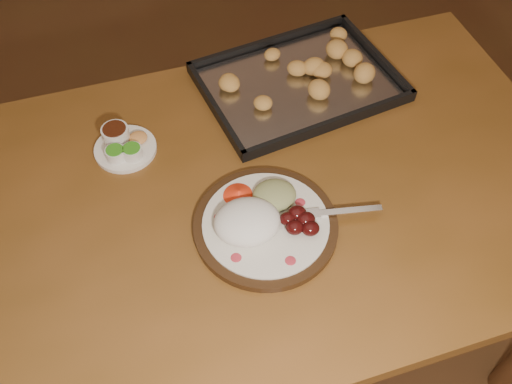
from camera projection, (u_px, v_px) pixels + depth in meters
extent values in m
plane|color=brown|center=(178.00, 321.00, 1.86)|extent=(4.00, 4.00, 0.00)
cube|color=brown|center=(247.00, 199.00, 1.25)|extent=(1.59, 1.06, 0.04)
cylinder|color=#513018|center=(410.00, 129.00, 1.89)|extent=(0.07, 0.07, 0.71)
cylinder|color=black|center=(266.00, 226.00, 1.17)|extent=(0.30, 0.30, 0.02)
cylinder|color=silver|center=(266.00, 223.00, 1.17)|extent=(0.26, 0.26, 0.01)
ellipsoid|color=#B12A37|center=(236.00, 258.00, 1.11)|extent=(0.02, 0.02, 0.00)
ellipsoid|color=#B12A37|center=(290.00, 261.00, 1.11)|extent=(0.02, 0.02, 0.00)
ellipsoid|color=#B12A37|center=(300.00, 202.00, 1.20)|extent=(0.02, 0.02, 0.00)
ellipsoid|color=#B12A37|center=(219.00, 217.00, 1.17)|extent=(0.02, 0.02, 0.00)
ellipsoid|color=silver|center=(247.00, 222.00, 1.15)|extent=(0.15, 0.13, 0.06)
ellipsoid|color=#450B09|center=(295.00, 227.00, 1.14)|extent=(0.04, 0.03, 0.03)
ellipsoid|color=#450B09|center=(306.00, 220.00, 1.15)|extent=(0.04, 0.03, 0.03)
ellipsoid|color=#450B09|center=(297.00, 214.00, 1.16)|extent=(0.04, 0.03, 0.03)
ellipsoid|color=#450B09|center=(310.00, 228.00, 1.14)|extent=(0.04, 0.03, 0.03)
ellipsoid|color=#450B09|center=(288.00, 219.00, 1.15)|extent=(0.04, 0.03, 0.03)
ellipsoid|color=tan|center=(274.00, 195.00, 1.19)|extent=(0.10, 0.09, 0.04)
cone|color=#F53516|center=(239.00, 193.00, 1.20)|extent=(0.08, 0.09, 0.03)
cube|color=white|center=(348.00, 211.00, 1.18)|extent=(0.14, 0.03, 0.00)
cube|color=white|center=(311.00, 214.00, 1.17)|extent=(0.04, 0.03, 0.00)
cylinder|color=white|center=(300.00, 219.00, 1.16)|extent=(0.03, 0.01, 0.00)
cylinder|color=white|center=(299.00, 216.00, 1.17)|extent=(0.03, 0.01, 0.00)
cylinder|color=white|center=(299.00, 213.00, 1.17)|extent=(0.03, 0.01, 0.00)
cylinder|color=white|center=(298.00, 211.00, 1.18)|extent=(0.03, 0.01, 0.00)
cylinder|color=white|center=(126.00, 149.00, 1.31)|extent=(0.14, 0.14, 0.01)
cylinder|color=silver|center=(116.00, 154.00, 1.27)|extent=(0.04, 0.04, 0.03)
cylinder|color=#358D1C|center=(114.00, 150.00, 1.26)|extent=(0.04, 0.04, 0.00)
cylinder|color=silver|center=(133.00, 152.00, 1.28)|extent=(0.04, 0.04, 0.03)
cylinder|color=#358D1C|center=(131.00, 148.00, 1.27)|extent=(0.04, 0.04, 0.00)
cylinder|color=silver|center=(116.00, 134.00, 1.30)|extent=(0.06, 0.06, 0.04)
cylinder|color=#37160A|center=(114.00, 129.00, 1.29)|extent=(0.05, 0.05, 0.00)
ellipsoid|color=#E0914F|center=(138.00, 138.00, 1.31)|extent=(0.04, 0.04, 0.01)
cube|color=black|center=(298.00, 85.00, 1.44)|extent=(0.54, 0.45, 0.01)
cube|color=black|center=(269.00, 42.00, 1.52)|extent=(0.46, 0.13, 0.02)
cube|color=black|center=(332.00, 123.00, 1.34)|extent=(0.46, 0.13, 0.02)
cube|color=black|center=(376.00, 55.00, 1.49)|extent=(0.10, 0.34, 0.02)
cube|color=black|center=(215.00, 108.00, 1.37)|extent=(0.10, 0.34, 0.02)
cube|color=silver|center=(299.00, 83.00, 1.44)|extent=(0.50, 0.41, 0.00)
ellipsoid|color=gold|center=(319.00, 70.00, 1.43)|extent=(0.05, 0.05, 0.04)
ellipsoid|color=gold|center=(330.00, 56.00, 1.47)|extent=(0.07, 0.07, 0.04)
ellipsoid|color=gold|center=(299.00, 52.00, 1.48)|extent=(0.07, 0.07, 0.04)
ellipsoid|color=gold|center=(295.00, 61.00, 1.46)|extent=(0.06, 0.06, 0.04)
ellipsoid|color=gold|center=(271.00, 61.00, 1.46)|extent=(0.06, 0.07, 0.04)
ellipsoid|color=gold|center=(278.00, 75.00, 1.42)|extent=(0.07, 0.07, 0.04)
ellipsoid|color=gold|center=(252.00, 87.00, 1.40)|extent=(0.06, 0.06, 0.04)
ellipsoid|color=gold|center=(276.00, 92.00, 1.39)|extent=(0.06, 0.06, 0.04)
ellipsoid|color=gold|center=(266.00, 99.00, 1.37)|extent=(0.07, 0.07, 0.04)
ellipsoid|color=gold|center=(302.00, 102.00, 1.36)|extent=(0.06, 0.07, 0.04)
ellipsoid|color=gold|center=(309.00, 86.00, 1.40)|extent=(0.06, 0.06, 0.04)
ellipsoid|color=gold|center=(336.00, 83.00, 1.41)|extent=(0.07, 0.07, 0.04)
ellipsoid|color=gold|center=(333.00, 80.00, 1.41)|extent=(0.07, 0.07, 0.04)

